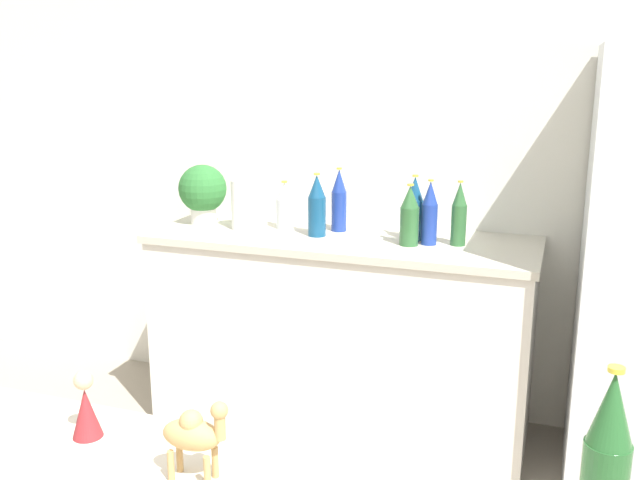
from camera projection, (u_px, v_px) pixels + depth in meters
The scene contains 14 objects.
wall_back at pixel (438, 157), 3.36m from camera, with size 8.00×0.06×2.55m.
back_counter at pixel (341, 332), 3.37m from camera, with size 1.77×0.63×0.94m.
potted_plant at pixel (203, 191), 3.47m from camera, with size 0.23×0.23×0.29m.
paper_towel_roll at pixel (244, 205), 3.37m from camera, with size 0.12×0.12×0.24m.
back_bottle_0 at pixel (339, 201), 3.32m from camera, with size 0.07×0.07×0.30m.
back_bottle_1 at pixel (285, 206), 3.37m from camera, with size 0.08×0.08×0.23m.
back_bottle_2 at pixel (317, 206), 3.23m from camera, with size 0.08×0.08×0.29m.
back_bottle_3 at pixel (414, 209), 3.15m from camera, with size 0.08×0.08×0.29m.
back_bottle_4 at pixel (410, 216), 3.06m from camera, with size 0.08×0.08×0.27m.
back_bottle_5 at pixel (430, 214), 3.08m from camera, with size 0.07×0.07×0.29m.
back_bottle_6 at pixel (459, 215), 3.06m from camera, with size 0.07×0.07×0.28m.
wine_bottle at pixel (605, 472), 1.11m from camera, with size 0.07×0.07×0.34m.
camel_figurine at pixel (194, 433), 1.35m from camera, with size 0.14×0.07×0.17m.
wise_man_figurine_crimson at pixel (86, 409), 1.52m from camera, with size 0.06×0.06×0.15m.
Camera 1 is at (0.59, -0.62, 1.71)m, focal length 40.00 mm.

